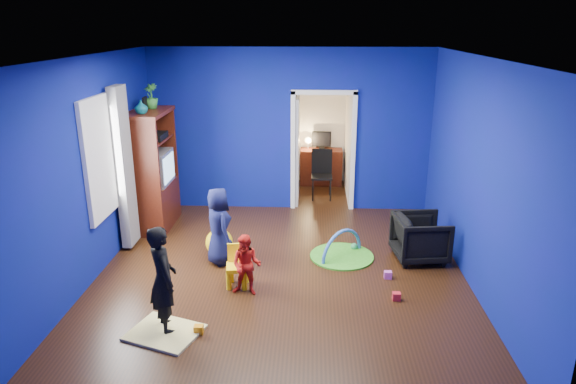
{
  "coord_description": "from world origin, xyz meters",
  "views": [
    {
      "loc": [
        0.39,
        -6.27,
        3.3
      ],
      "look_at": [
        0.08,
        0.4,
        1.08
      ],
      "focal_mm": 32.0,
      "sensor_mm": 36.0,
      "label": 1
    }
  ],
  "objects_px": {
    "vase": "(141,107)",
    "play_mat": "(342,256)",
    "folding_chair": "(322,176)",
    "child_black": "(163,279)",
    "toddler_red": "(247,265)",
    "study_desk": "(321,167)",
    "kid_chair": "(237,268)",
    "armchair": "(421,238)",
    "tv_armoire": "(153,170)",
    "child_navy": "(219,226)",
    "hopper_ball": "(219,242)",
    "crt_tv": "(155,168)"
  },
  "relations": [
    {
      "from": "child_navy",
      "to": "tv_armoire",
      "type": "relative_size",
      "value": 0.57
    },
    {
      "from": "armchair",
      "to": "child_black",
      "type": "distance_m",
      "value": 3.76
    },
    {
      "from": "child_black",
      "to": "play_mat",
      "type": "height_order",
      "value": "child_black"
    },
    {
      "from": "hopper_ball",
      "to": "kid_chair",
      "type": "relative_size",
      "value": 0.81
    },
    {
      "from": "hopper_ball",
      "to": "kid_chair",
      "type": "xyz_separation_m",
      "value": [
        0.4,
        -0.92,
        0.05
      ]
    },
    {
      "from": "vase",
      "to": "hopper_ball",
      "type": "distance_m",
      "value": 2.39
    },
    {
      "from": "vase",
      "to": "armchair",
      "type": "bearing_deg",
      "value": -10.88
    },
    {
      "from": "armchair",
      "to": "child_black",
      "type": "xyz_separation_m",
      "value": [
        -3.2,
        -1.96,
        0.29
      ]
    },
    {
      "from": "armchair",
      "to": "kid_chair",
      "type": "bearing_deg",
      "value": 103.24
    },
    {
      "from": "toddler_red",
      "to": "play_mat",
      "type": "bearing_deg",
      "value": 49.79
    },
    {
      "from": "toddler_red",
      "to": "vase",
      "type": "distance_m",
      "value": 3.13
    },
    {
      "from": "child_black",
      "to": "child_navy",
      "type": "bearing_deg",
      "value": -39.6
    },
    {
      "from": "study_desk",
      "to": "child_black",
      "type": "bearing_deg",
      "value": -107.96
    },
    {
      "from": "child_black",
      "to": "kid_chair",
      "type": "height_order",
      "value": "child_black"
    },
    {
      "from": "tv_armoire",
      "to": "study_desk",
      "type": "relative_size",
      "value": 2.23
    },
    {
      "from": "play_mat",
      "to": "study_desk",
      "type": "height_order",
      "value": "study_desk"
    },
    {
      "from": "armchair",
      "to": "child_navy",
      "type": "distance_m",
      "value": 2.91
    },
    {
      "from": "play_mat",
      "to": "folding_chair",
      "type": "xyz_separation_m",
      "value": [
        -0.26,
        2.66,
        0.45
      ]
    },
    {
      "from": "tv_armoire",
      "to": "kid_chair",
      "type": "bearing_deg",
      "value": -50.69
    },
    {
      "from": "armchair",
      "to": "vase",
      "type": "bearing_deg",
      "value": 72.31
    },
    {
      "from": "armchair",
      "to": "kid_chair",
      "type": "distance_m",
      "value": 2.7
    },
    {
      "from": "armchair",
      "to": "child_black",
      "type": "bearing_deg",
      "value": 114.65
    },
    {
      "from": "kid_chair",
      "to": "child_navy",
      "type": "bearing_deg",
      "value": 109.66
    },
    {
      "from": "kid_chair",
      "to": "tv_armoire",
      "type": "bearing_deg",
      "value": 121.5
    },
    {
      "from": "armchair",
      "to": "hopper_ball",
      "type": "height_order",
      "value": "armchair"
    },
    {
      "from": "child_navy",
      "to": "toddler_red",
      "type": "relative_size",
      "value": 1.4
    },
    {
      "from": "tv_armoire",
      "to": "crt_tv",
      "type": "xyz_separation_m",
      "value": [
        0.04,
        0.0,
        0.04
      ]
    },
    {
      "from": "child_navy",
      "to": "play_mat",
      "type": "distance_m",
      "value": 1.87
    },
    {
      "from": "crt_tv",
      "to": "toddler_red",
      "type": "bearing_deg",
      "value": -51.53
    },
    {
      "from": "child_navy",
      "to": "hopper_ball",
      "type": "distance_m",
      "value": 0.44
    },
    {
      "from": "armchair",
      "to": "child_navy",
      "type": "height_order",
      "value": "child_navy"
    },
    {
      "from": "child_black",
      "to": "kid_chair",
      "type": "distance_m",
      "value": 1.28
    },
    {
      "from": "child_navy",
      "to": "crt_tv",
      "type": "relative_size",
      "value": 1.6
    },
    {
      "from": "toddler_red",
      "to": "study_desk",
      "type": "relative_size",
      "value": 0.91
    },
    {
      "from": "crt_tv",
      "to": "folding_chair",
      "type": "distance_m",
      "value": 3.23
    },
    {
      "from": "crt_tv",
      "to": "kid_chair",
      "type": "bearing_deg",
      "value": -51.37
    },
    {
      "from": "folding_chair",
      "to": "child_black",
      "type": "bearing_deg",
      "value": -111.38
    },
    {
      "from": "armchair",
      "to": "tv_armoire",
      "type": "relative_size",
      "value": 0.37
    },
    {
      "from": "child_navy",
      "to": "kid_chair",
      "type": "relative_size",
      "value": 2.24
    },
    {
      "from": "kid_chair",
      "to": "study_desk",
      "type": "bearing_deg",
      "value": 68.01
    },
    {
      "from": "tv_armoire",
      "to": "crt_tv",
      "type": "relative_size",
      "value": 2.8
    },
    {
      "from": "vase",
      "to": "play_mat",
      "type": "bearing_deg",
      "value": -14.55
    },
    {
      "from": "vase",
      "to": "hopper_ball",
      "type": "bearing_deg",
      "value": -32.64
    },
    {
      "from": "armchair",
      "to": "vase",
      "type": "relative_size",
      "value": 3.53
    },
    {
      "from": "child_navy",
      "to": "crt_tv",
      "type": "xyz_separation_m",
      "value": [
        -1.28,
        1.36,
        0.46
      ]
    },
    {
      "from": "child_black",
      "to": "study_desk",
      "type": "bearing_deg",
      "value": -47.29
    },
    {
      "from": "crt_tv",
      "to": "study_desk",
      "type": "xyz_separation_m",
      "value": [
        2.78,
        2.52,
        -0.65
      ]
    },
    {
      "from": "child_black",
      "to": "tv_armoire",
      "type": "bearing_deg",
      "value": -11.15
    },
    {
      "from": "play_mat",
      "to": "armchair",
      "type": "bearing_deg",
      "value": -0.45
    },
    {
      "from": "vase",
      "to": "crt_tv",
      "type": "distance_m",
      "value": 1.09
    }
  ]
}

